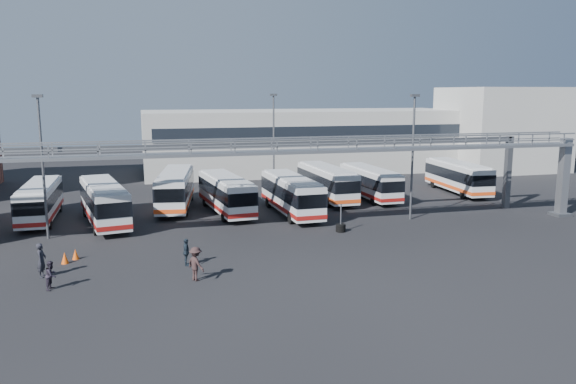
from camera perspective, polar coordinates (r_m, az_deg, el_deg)
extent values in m
plane|color=black|center=(36.88, 0.47, -6.20)|extent=(140.00, 140.00, 0.00)
cube|color=gray|center=(52.56, 26.18, 1.35)|extent=(0.70, 0.70, 6.60)
cube|color=#4C4F54|center=(53.08, 25.92, -2.04)|extent=(1.40, 1.40, 0.25)
cube|color=gray|center=(40.47, -1.40, 4.07)|extent=(50.00, 1.80, 0.22)
cube|color=gray|center=(39.56, -1.11, 5.31)|extent=(50.00, 0.10, 0.10)
cube|color=gray|center=(41.21, -1.68, 5.50)|extent=(50.00, 0.10, 0.10)
cube|color=#4C4F54|center=(44.33, -2.61, 4.85)|extent=(45.00, 0.50, 0.35)
cube|color=#9E9E99|center=(75.51, 1.65, 5.26)|extent=(42.00, 14.00, 8.00)
cube|color=#B2B2AD|center=(81.49, 20.84, 6.03)|extent=(14.00, 12.00, 11.00)
cylinder|color=#4C4F54|center=(43.00, -23.62, 2.10)|extent=(0.18, 0.18, 10.00)
cube|color=#4C4F54|center=(42.66, -24.11, 8.90)|extent=(0.70, 0.35, 0.22)
cylinder|color=#4C4F54|center=(46.66, 12.53, 3.27)|extent=(0.18, 0.18, 10.00)
cube|color=#4C4F54|center=(46.36, 12.77, 9.54)|extent=(0.70, 0.35, 0.22)
cylinder|color=#4C4F54|center=(57.96, -1.46, 4.80)|extent=(0.18, 0.18, 10.00)
cube|color=#4C4F54|center=(57.71, -1.48, 9.84)|extent=(0.70, 0.35, 0.22)
cube|color=silver|center=(49.81, -23.88, -0.80)|extent=(2.38, 10.17, 2.54)
cube|color=black|center=(49.76, -23.90, -0.46)|extent=(2.44, 10.23, 1.01)
cube|color=maroon|center=(49.97, -23.81, -1.81)|extent=(2.43, 10.22, 0.32)
cube|color=silver|center=(49.60, -23.99, 0.73)|extent=(2.15, 9.15, 0.15)
cylinder|color=black|center=(47.08, -25.58, -3.03)|extent=(0.28, 0.92, 0.92)
cylinder|color=black|center=(46.74, -23.09, -2.94)|extent=(0.28, 0.92, 0.92)
cylinder|color=black|center=(53.35, -24.38, -1.50)|extent=(0.28, 0.92, 0.92)
cylinder|color=black|center=(53.05, -22.18, -1.40)|extent=(0.28, 0.92, 0.92)
cube|color=silver|center=(46.81, -18.21, -0.94)|extent=(4.43, 11.12, 2.71)
cube|color=black|center=(46.75, -18.23, -0.55)|extent=(4.50, 11.19, 1.09)
cube|color=maroon|center=(46.99, -18.14, -2.09)|extent=(4.49, 11.18, 0.35)
cube|color=silver|center=(46.56, -18.30, 0.80)|extent=(3.99, 10.01, 0.16)
cylinder|color=black|center=(43.57, -18.96, -3.53)|extent=(0.47, 1.02, 0.99)
cylinder|color=black|center=(43.85, -16.07, -3.29)|extent=(0.47, 1.02, 0.99)
cylinder|color=black|center=(50.33, -19.90, -1.81)|extent=(0.47, 1.02, 0.99)
cylinder|color=black|center=(50.58, -17.40, -1.61)|extent=(0.47, 1.02, 0.99)
cube|color=silver|center=(51.47, -11.35, 0.38)|extent=(4.20, 11.35, 2.77)
cube|color=black|center=(51.42, -11.37, 0.74)|extent=(4.27, 11.42, 1.11)
cube|color=#EE4A16|center=(51.65, -11.32, -0.69)|extent=(4.26, 11.41, 0.35)
cube|color=silver|center=(51.25, -11.41, 2.00)|extent=(3.78, 10.22, 0.16)
cylinder|color=black|center=(48.38, -13.03, -1.91)|extent=(0.45, 1.04, 1.01)
cylinder|color=black|center=(48.14, -10.33, -1.87)|extent=(0.45, 1.04, 1.01)
cylinder|color=black|center=(55.30, -12.15, -0.39)|extent=(0.45, 1.04, 1.01)
cylinder|color=black|center=(55.10, -9.79, -0.35)|extent=(0.45, 1.04, 1.01)
cube|color=silver|center=(48.90, -6.33, -0.09)|extent=(3.55, 10.78, 2.64)
cube|color=black|center=(48.85, -6.34, 0.27)|extent=(3.61, 10.84, 1.06)
cube|color=maroon|center=(49.07, -6.31, -1.17)|extent=(3.60, 10.83, 0.34)
cube|color=silver|center=(48.67, -6.36, 1.53)|extent=(3.19, 9.70, 0.15)
cylinder|color=black|center=(45.67, -6.52, -2.45)|extent=(0.39, 0.99, 0.96)
cylinder|color=black|center=(46.25, -3.93, -2.25)|extent=(0.39, 0.99, 0.96)
cylinder|color=black|center=(52.12, -8.41, -0.93)|extent=(0.39, 0.99, 0.96)
cylinder|color=black|center=(52.62, -6.12, -0.77)|extent=(0.39, 0.99, 0.96)
cube|color=silver|center=(48.00, 0.33, -0.18)|extent=(2.86, 10.85, 2.69)
cube|color=black|center=(47.95, 0.33, 0.19)|extent=(2.92, 10.91, 1.08)
cube|color=maroon|center=(48.18, 0.33, -1.30)|extent=(2.91, 10.90, 0.34)
cube|color=silver|center=(47.77, 0.33, 1.50)|extent=(2.57, 9.76, 0.16)
cylinder|color=black|center=(44.72, 0.30, -2.64)|extent=(0.33, 0.99, 0.98)
cylinder|color=black|center=(45.41, 2.96, -2.46)|extent=(0.33, 0.99, 0.98)
cylinder|color=black|center=(51.19, -2.00, -1.02)|extent=(0.33, 0.99, 0.98)
cylinder|color=black|center=(51.79, 0.36, -0.88)|extent=(0.33, 0.99, 0.98)
cube|color=silver|center=(54.50, 3.93, 1.02)|extent=(2.79, 10.80, 2.68)
cube|color=black|center=(54.45, 3.93, 1.35)|extent=(2.85, 10.86, 1.07)
cube|color=#EE4A16|center=(54.65, 3.92, 0.04)|extent=(2.84, 10.85, 0.34)
cube|color=silver|center=(54.29, 3.95, 2.50)|extent=(2.51, 9.72, 0.16)
cylinder|color=black|center=(51.18, 4.11, -1.04)|extent=(0.32, 0.98, 0.98)
cylinder|color=black|center=(51.99, 6.38, -0.90)|extent=(0.32, 0.98, 0.98)
cylinder|color=black|center=(57.53, 1.69, 0.22)|extent=(0.32, 0.98, 0.98)
cylinder|color=black|center=(58.26, 3.74, 0.33)|extent=(0.32, 0.98, 0.98)
cube|color=silver|center=(55.66, 8.29, 1.02)|extent=(2.55, 10.13, 2.52)
cube|color=black|center=(55.61, 8.30, 1.32)|extent=(2.61, 10.19, 1.01)
cube|color=maroon|center=(55.80, 8.26, 0.11)|extent=(2.60, 10.18, 0.32)
cube|color=silver|center=(55.46, 8.32, 2.38)|extent=(2.29, 9.12, 0.15)
cylinder|color=black|center=(52.56, 8.69, -0.87)|extent=(0.30, 0.92, 0.92)
cylinder|color=black|center=(53.45, 10.69, -0.75)|extent=(0.30, 0.92, 0.92)
cylinder|color=black|center=(58.36, 6.03, 0.28)|extent=(0.30, 0.92, 0.92)
cylinder|color=black|center=(59.17, 7.87, 0.37)|extent=(0.30, 0.92, 0.92)
cube|color=silver|center=(60.95, 16.85, 1.54)|extent=(3.15, 10.66, 2.63)
cube|color=black|center=(60.90, 16.87, 1.83)|extent=(3.21, 10.73, 1.05)
cube|color=#EE4A16|center=(61.08, 16.81, 0.68)|extent=(3.20, 10.72, 0.33)
cube|color=silver|center=(60.76, 16.92, 2.84)|extent=(2.83, 9.60, 0.15)
cylinder|color=black|center=(57.71, 17.37, -0.22)|extent=(0.36, 0.97, 0.96)
cylinder|color=black|center=(58.74, 19.22, -0.15)|extent=(0.36, 0.97, 0.96)
cylinder|color=black|center=(63.64, 14.55, 0.84)|extent=(0.36, 0.97, 0.96)
cylinder|color=black|center=(64.58, 16.27, 0.89)|extent=(0.36, 0.97, 0.96)
imported|color=black|center=(34.85, -23.76, -6.36)|extent=(0.59, 0.79, 1.97)
imported|color=#27212E|center=(32.61, -22.91, -7.78)|extent=(0.80, 0.90, 1.56)
imported|color=#302020|center=(31.79, -9.35, -7.21)|extent=(1.26, 1.43, 1.92)
imported|color=#1A252F|center=(34.56, -10.30, -6.03)|extent=(0.48, 1.01, 1.68)
cone|color=#EA500D|center=(37.16, -21.73, -6.24)|extent=(0.58, 0.58, 0.71)
cone|color=#EA500D|center=(37.85, -20.78, -5.92)|extent=(0.43, 0.43, 0.66)
cylinder|color=black|center=(42.47, 5.37, -3.90)|extent=(0.74, 0.74, 0.18)
cylinder|color=black|center=(42.42, 5.37, -3.65)|extent=(0.74, 0.74, 0.18)
cylinder|color=black|center=(42.38, 5.38, -3.39)|extent=(0.74, 0.74, 0.18)
cylinder|color=#4C4F54|center=(42.25, 5.39, -2.64)|extent=(0.11, 0.11, 2.12)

